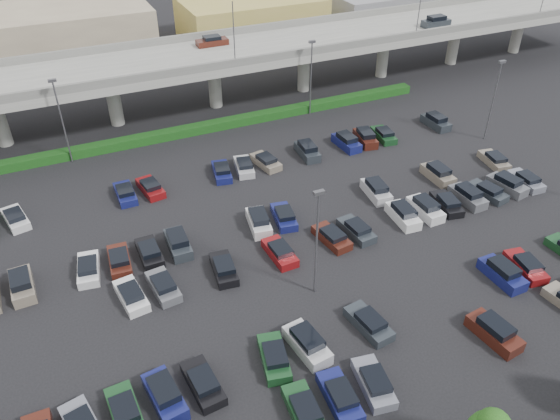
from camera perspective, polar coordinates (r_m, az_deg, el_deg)
name	(u,v)px	position (r m, az deg, el deg)	size (l,w,h in m)	color
ground	(276,239)	(53.02, -0.42, -3.07)	(280.00, 280.00, 0.00)	black
overpass	(176,64)	(76.58, -10.80, 14.74)	(150.00, 13.00, 15.80)	gray
hedge	(197,129)	(72.85, -8.62, 8.38)	(66.00, 1.60, 1.10)	#143F12
parked_cars	(291,259)	(49.71, 1.11, -5.17)	(62.84, 41.54, 1.67)	white
light_poles	(225,184)	(49.76, -5.74, 2.68)	(66.90, 48.38, 10.30)	#545359
distant_buildings	(200,20)	(108.13, -8.38, 19.09)	(138.00, 24.00, 9.00)	gray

